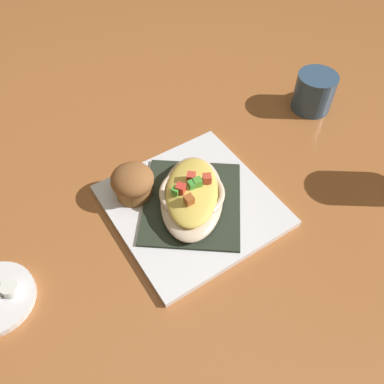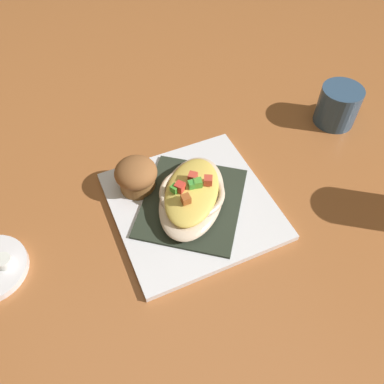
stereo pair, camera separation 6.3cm
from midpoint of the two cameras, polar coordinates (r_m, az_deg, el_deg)
The scene contains 7 objects.
ground_plane at distance 0.66m, azimuth 2.72°, elevation -2.39°, with size 2.60×2.60×0.00m, color #A35E30.
square_plate at distance 0.66m, azimuth 2.74°, elevation -2.10°, with size 0.25×0.25×0.01m, color white.
folded_napkin at distance 0.65m, azimuth 2.76°, elevation -1.69°, with size 0.18×0.16×0.00m, color #2A3226.
gratin_dish at distance 0.63m, azimuth 2.83°, elevation -0.50°, with size 0.17×0.20×0.05m.
muffin at distance 0.65m, azimuth -5.38°, elevation 2.25°, with size 0.07×0.07×0.06m.
coffee_mug at distance 0.85m, azimuth 22.47°, elevation 11.22°, with size 0.11×0.08×0.08m.
creamer_cup_0 at distance 0.63m, azimuth -23.11°, elevation -9.46°, with size 0.02×0.02×0.02m, color white.
Camera 2 is at (0.11, 0.38, 0.53)m, focal length 36.78 mm.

